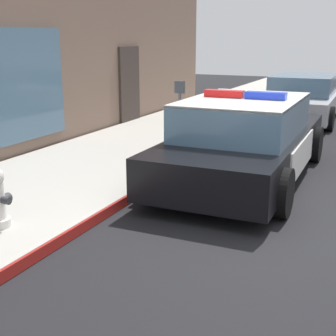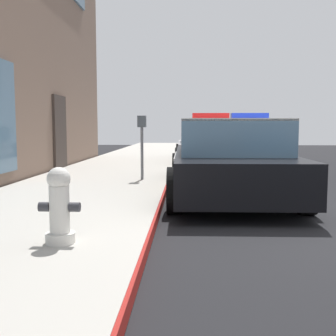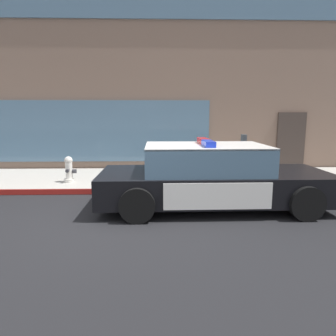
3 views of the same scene
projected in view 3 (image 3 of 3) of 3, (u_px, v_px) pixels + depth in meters
The scene contains 7 objects.
ground at pixel (113, 218), 5.95m from camera, with size 48.00×48.00×0.00m, color black.
sidewalk at pixel (129, 179), 9.25m from camera, with size 48.00×3.01×0.15m, color #B2ADA3.
curb_red_paint at pixel (124, 191), 7.76m from camera, with size 28.80×0.04×0.14m, color maroon.
storefront_building at pixel (105, 75), 14.85m from camera, with size 24.44×9.82×7.86m.
police_cruiser at pixel (211, 177), 6.59m from camera, with size 4.92×2.14×1.49m.
fire_hydrant at pixel (69, 170), 8.44m from camera, with size 0.34×0.39×0.73m.
parking_meter at pixel (243, 150), 8.22m from camera, with size 0.12×0.18×1.34m.
Camera 3 is at (0.93, -5.71, 2.01)m, focal length 32.36 mm.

